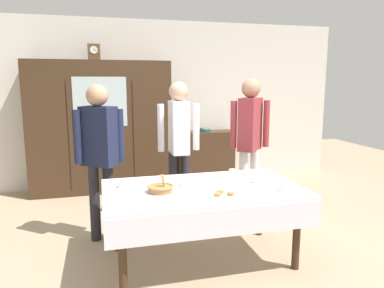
% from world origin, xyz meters
% --- Properties ---
extents(ground_plane, '(12.00, 12.00, 0.00)m').
position_xyz_m(ground_plane, '(0.00, 0.00, 0.00)').
color(ground_plane, tan).
rests_on(ground_plane, ground).
extents(back_wall, '(6.40, 0.10, 2.70)m').
position_xyz_m(back_wall, '(0.00, 2.65, 1.35)').
color(back_wall, silver).
rests_on(back_wall, ground).
extents(dining_table, '(1.85, 1.07, 0.73)m').
position_xyz_m(dining_table, '(0.00, -0.24, 0.64)').
color(dining_table, '#3D2819').
rests_on(dining_table, ground).
extents(wall_cabinet, '(2.14, 0.46, 2.03)m').
position_xyz_m(wall_cabinet, '(-0.90, 2.35, 1.02)').
color(wall_cabinet, '#3D2819').
rests_on(wall_cabinet, ground).
extents(mantel_clock, '(0.18, 0.11, 0.24)m').
position_xyz_m(mantel_clock, '(-0.96, 2.35, 2.15)').
color(mantel_clock, brown).
rests_on(mantel_clock, wall_cabinet).
extents(bookshelf_low, '(0.96, 0.35, 0.89)m').
position_xyz_m(bookshelf_low, '(0.80, 2.41, 0.44)').
color(bookshelf_low, '#3D2819').
rests_on(bookshelf_low, ground).
extents(book_stack, '(0.17, 0.19, 0.06)m').
position_xyz_m(book_stack, '(0.80, 2.41, 0.91)').
color(book_stack, '#2D5184').
rests_on(book_stack, bookshelf_low).
extents(tea_cup_mid_left, '(0.13, 0.13, 0.06)m').
position_xyz_m(tea_cup_mid_left, '(-0.18, -0.11, 0.75)').
color(tea_cup_mid_left, white).
rests_on(tea_cup_mid_left, dining_table).
extents(tea_cup_front_edge, '(0.13, 0.13, 0.06)m').
position_xyz_m(tea_cup_front_edge, '(0.44, 0.16, 0.76)').
color(tea_cup_front_edge, white).
rests_on(tea_cup_front_edge, dining_table).
extents(tea_cup_center, '(0.13, 0.13, 0.06)m').
position_xyz_m(tea_cup_center, '(0.59, 0.10, 0.75)').
color(tea_cup_center, white).
rests_on(tea_cup_center, dining_table).
extents(tea_cup_back_edge, '(0.13, 0.13, 0.06)m').
position_xyz_m(tea_cup_back_edge, '(0.68, -0.50, 0.76)').
color(tea_cup_back_edge, white).
rests_on(tea_cup_back_edge, dining_table).
extents(tea_cup_mid_right, '(0.13, 0.13, 0.06)m').
position_xyz_m(tea_cup_mid_right, '(0.55, -0.21, 0.75)').
color(tea_cup_mid_right, white).
rests_on(tea_cup_mid_right, dining_table).
extents(tea_cup_far_right, '(0.13, 0.13, 0.06)m').
position_xyz_m(tea_cup_far_right, '(-0.74, -0.02, 0.76)').
color(tea_cup_far_right, white).
rests_on(tea_cup_far_right, dining_table).
extents(bread_basket, '(0.24, 0.24, 0.16)m').
position_xyz_m(bread_basket, '(-0.41, -0.24, 0.76)').
color(bread_basket, '#9E7542').
rests_on(bread_basket, dining_table).
extents(pastry_plate, '(0.28, 0.28, 0.05)m').
position_xyz_m(pastry_plate, '(0.10, -0.51, 0.74)').
color(pastry_plate, white).
rests_on(pastry_plate, dining_table).
extents(spoon_mid_right, '(0.12, 0.02, 0.01)m').
position_xyz_m(spoon_mid_right, '(0.35, -0.29, 0.73)').
color(spoon_mid_right, silver).
rests_on(spoon_mid_right, dining_table).
extents(spoon_back_edge, '(0.12, 0.02, 0.01)m').
position_xyz_m(spoon_back_edge, '(0.02, 0.17, 0.73)').
color(spoon_back_edge, silver).
rests_on(spoon_back_edge, dining_table).
extents(spoon_far_right, '(0.12, 0.02, 0.01)m').
position_xyz_m(spoon_far_right, '(-0.67, -0.20, 0.73)').
color(spoon_far_right, silver).
rests_on(spoon_far_right, dining_table).
extents(person_beside_shelf, '(0.52, 0.36, 1.72)m').
position_xyz_m(person_beside_shelf, '(0.01, 0.89, 1.05)').
color(person_beside_shelf, '#232328').
rests_on(person_beside_shelf, ground).
extents(person_by_cabinet, '(0.52, 0.40, 1.76)m').
position_xyz_m(person_by_cabinet, '(0.89, 0.76, 1.08)').
color(person_by_cabinet, silver).
rests_on(person_by_cabinet, ground).
extents(person_behind_table_left, '(0.52, 0.38, 1.69)m').
position_xyz_m(person_behind_table_left, '(-0.93, 0.51, 1.03)').
color(person_behind_table_left, '#232328').
rests_on(person_behind_table_left, ground).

